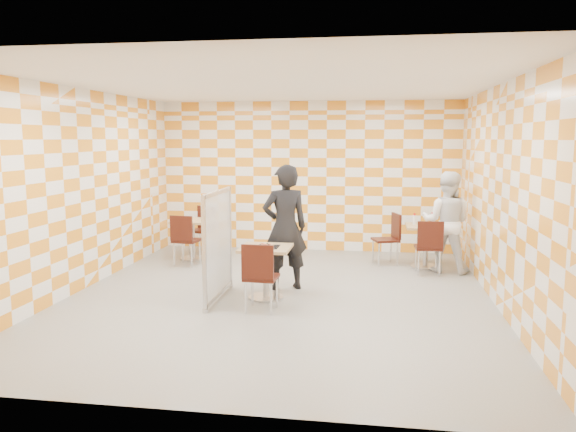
% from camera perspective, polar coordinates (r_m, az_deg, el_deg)
% --- Properties ---
extents(room_shell, '(7.00, 7.00, 7.00)m').
position_cam_1_polar(room_shell, '(8.43, -0.32, 2.69)').
color(room_shell, gray).
rests_on(room_shell, ground).
extents(main_table, '(0.70, 0.70, 0.75)m').
position_cam_1_polar(main_table, '(7.97, -2.27, -4.84)').
color(main_table, tan).
rests_on(main_table, ground).
extents(second_table, '(0.70, 0.70, 0.75)m').
position_cam_1_polar(second_table, '(10.17, 13.84, -2.27)').
color(second_table, tan).
rests_on(second_table, ground).
extents(empty_table, '(0.70, 0.70, 0.75)m').
position_cam_1_polar(empty_table, '(10.70, -9.65, -1.66)').
color(empty_table, tan).
rests_on(empty_table, ground).
extents(chair_main_front, '(0.44, 0.45, 0.92)m').
position_cam_1_polar(chair_main_front, '(7.32, -2.90, -5.72)').
color(chair_main_front, '#36110A').
rests_on(chair_main_front, ground).
extents(chair_second_front, '(0.44, 0.45, 0.92)m').
position_cam_1_polar(chair_second_front, '(9.58, 14.14, -2.70)').
color(chair_second_front, '#36110A').
rests_on(chair_second_front, ground).
extents(chair_second_side, '(0.54, 0.53, 0.92)m').
position_cam_1_polar(chair_second_side, '(10.27, 10.36, -1.87)').
color(chair_second_side, '#36110A').
rests_on(chair_second_side, ground).
extents(chair_empty_near, '(0.47, 0.48, 0.92)m').
position_cam_1_polar(chair_empty_near, '(10.11, -10.50, -2.04)').
color(chair_empty_near, '#36110A').
rests_on(chair_empty_near, ground).
extents(chair_empty_far, '(0.52, 0.53, 0.92)m').
position_cam_1_polar(chair_empty_far, '(11.30, -8.52, -0.95)').
color(chair_empty_far, '#36110A').
rests_on(chair_empty_far, ground).
extents(partition, '(0.08, 1.38, 1.55)m').
position_cam_1_polar(partition, '(7.95, -7.13, -2.86)').
color(partition, white).
rests_on(partition, ground).
extents(man_dark, '(0.81, 0.69, 1.88)m').
position_cam_1_polar(man_dark, '(8.40, -0.31, -1.17)').
color(man_dark, black).
rests_on(man_dark, ground).
extents(man_white, '(0.97, 0.83, 1.72)m').
position_cam_1_polar(man_white, '(9.88, 15.78, -0.59)').
color(man_white, white).
rests_on(man_white, ground).
extents(pizza_on_foil, '(0.40, 0.40, 0.04)m').
position_cam_1_polar(pizza_on_foil, '(7.90, -2.30, -3.03)').
color(pizza_on_foil, silver).
rests_on(pizza_on_foil, main_table).
extents(sport_bottle, '(0.06, 0.06, 0.20)m').
position_cam_1_polar(sport_bottle, '(10.21, 12.72, -0.34)').
color(sport_bottle, white).
rests_on(sport_bottle, second_table).
extents(soda_bottle, '(0.07, 0.07, 0.23)m').
position_cam_1_polar(soda_bottle, '(10.17, 14.42, -0.33)').
color(soda_bottle, black).
rests_on(soda_bottle, second_table).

